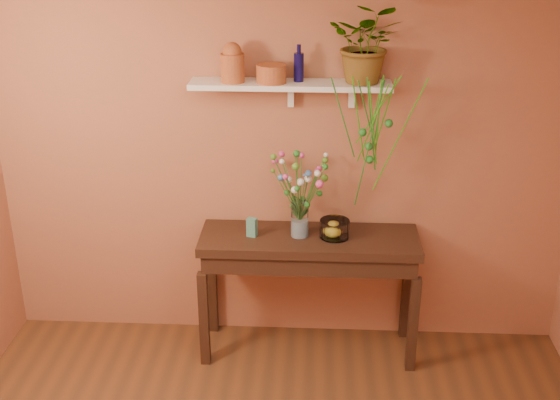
# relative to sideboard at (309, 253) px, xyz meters

# --- Properties ---
(room) EXTENTS (4.04, 4.04, 2.70)m
(room) POSITION_rel_sideboard_xyz_m (-0.19, -1.74, 0.58)
(room) COLOR #5B3319
(room) RESTS_ON ground
(sideboard) EXTENTS (1.49, 0.48, 0.91)m
(sideboard) POSITION_rel_sideboard_xyz_m (0.00, 0.00, 0.00)
(sideboard) COLOR #371E14
(sideboard) RESTS_ON ground
(wall_shelf) EXTENTS (1.30, 0.24, 0.19)m
(wall_shelf) POSITION_rel_sideboard_xyz_m (-0.13, 0.13, 1.14)
(wall_shelf) COLOR white
(wall_shelf) RESTS_ON room
(terracotta_jug) EXTENTS (0.18, 0.18, 0.26)m
(terracotta_jug) POSITION_rel_sideboard_xyz_m (-0.51, 0.11, 1.29)
(terracotta_jug) COLOR #A65624
(terracotta_jug) RESTS_ON wall_shelf
(terracotta_pot) EXTENTS (0.22, 0.22, 0.12)m
(terracotta_pot) POSITION_rel_sideboard_xyz_m (-0.26, 0.11, 1.22)
(terracotta_pot) COLOR #A65624
(terracotta_pot) RESTS_ON wall_shelf
(blue_bottle) EXTENTS (0.07, 0.07, 0.24)m
(blue_bottle) POSITION_rel_sideboard_xyz_m (-0.09, 0.15, 1.26)
(blue_bottle) COLOR #0C0839
(blue_bottle) RESTS_ON wall_shelf
(spider_plant) EXTENTS (0.53, 0.48, 0.50)m
(spider_plant) POSITION_rel_sideboard_xyz_m (0.34, 0.14, 1.41)
(spider_plant) COLOR #226F24
(spider_plant) RESTS_ON wall_shelf
(plant_fronds) EXTENTS (0.60, 0.34, 0.89)m
(plant_fronds) POSITION_rel_sideboard_xyz_m (0.39, -0.02, 0.88)
(plant_fronds) COLOR #226F24
(plant_fronds) RESTS_ON wall_shelf
(glass_vase) EXTENTS (0.12, 0.12, 0.25)m
(glass_vase) POSITION_rel_sideboard_xyz_m (-0.07, 0.01, 0.24)
(glass_vase) COLOR white
(glass_vase) RESTS_ON sideboard
(bouquet) EXTENTS (0.39, 0.53, 0.46)m
(bouquet) POSITION_rel_sideboard_xyz_m (-0.07, 0.02, 0.55)
(bouquet) COLOR #386B28
(bouquet) RESTS_ON glass_vase
(glass_bowl) EXTENTS (0.20, 0.20, 0.12)m
(glass_bowl) POSITION_rel_sideboard_xyz_m (0.17, -0.00, 0.19)
(glass_bowl) COLOR white
(glass_bowl) RESTS_ON sideboard
(lemon) EXTENTS (0.08, 0.08, 0.08)m
(lemon) POSITION_rel_sideboard_xyz_m (0.16, 0.01, 0.17)
(lemon) COLOR yellow
(lemon) RESTS_ON glass_bowl
(carton) EXTENTS (0.08, 0.07, 0.13)m
(carton) POSITION_rel_sideboard_xyz_m (-0.39, -0.02, 0.20)
(carton) COLOR teal
(carton) RESTS_ON sideboard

